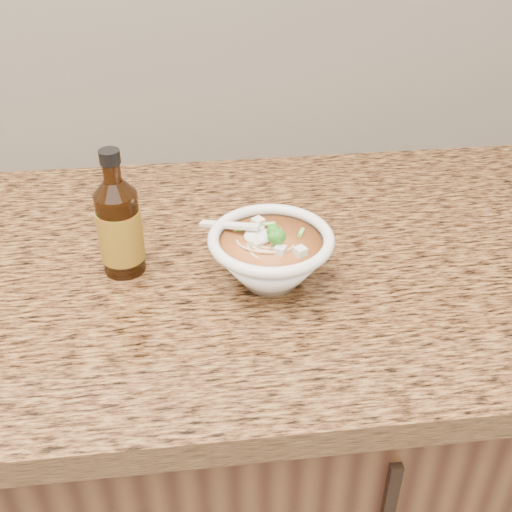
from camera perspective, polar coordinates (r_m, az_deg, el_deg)
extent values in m
cube|color=black|center=(1.30, -17.70, -18.20)|extent=(4.00, 0.65, 0.86)
cylinder|color=white|center=(0.88, 1.29, -2.04)|extent=(0.07, 0.07, 0.01)
torus|color=white|center=(0.84, 1.35, 1.54)|extent=(0.17, 0.17, 0.02)
torus|color=beige|center=(0.84, 2.13, 0.81)|extent=(0.08, 0.08, 0.00)
torus|color=beige|center=(0.83, 0.60, 0.48)|extent=(0.07, 0.07, 0.00)
torus|color=beige|center=(0.86, 0.81, 1.48)|extent=(0.11, 0.11, 0.00)
torus|color=beige|center=(0.86, 1.88, 1.40)|extent=(0.07, 0.07, 0.00)
torus|color=beige|center=(0.85, 2.03, 1.03)|extent=(0.08, 0.08, 0.00)
torus|color=beige|center=(0.85, 0.97, 0.68)|extent=(0.11, 0.11, 0.00)
cube|color=silver|center=(0.85, -0.47, 1.50)|extent=(0.02, 0.02, 0.01)
cube|color=silver|center=(0.85, 3.70, 1.44)|extent=(0.01, 0.01, 0.01)
cube|color=silver|center=(0.84, 2.13, 1.08)|extent=(0.02, 0.02, 0.01)
cube|color=silver|center=(0.85, -1.28, 1.88)|extent=(0.01, 0.01, 0.01)
cube|color=silver|center=(0.85, 0.01, 1.54)|extent=(0.02, 0.02, 0.01)
cube|color=silver|center=(0.87, 1.46, 2.41)|extent=(0.02, 0.02, 0.01)
cube|color=silver|center=(0.82, -0.30, 0.52)|extent=(0.02, 0.02, 0.01)
cube|color=silver|center=(0.85, 0.51, 1.75)|extent=(0.02, 0.02, 0.01)
ellipsoid|color=#196014|center=(0.83, 1.74, 1.84)|extent=(0.03, 0.03, 0.03)
cylinder|color=#71D451|center=(0.85, 3.31, 1.40)|extent=(0.01, 0.02, 0.01)
cylinder|color=#71D451|center=(0.83, 2.78, 0.75)|extent=(0.02, 0.01, 0.01)
cylinder|color=#71D451|center=(0.81, 1.27, -0.06)|extent=(0.02, 0.01, 0.01)
cylinder|color=#71D451|center=(0.81, 2.68, -0.03)|extent=(0.02, 0.01, 0.01)
ellipsoid|color=white|center=(0.85, 0.19, 1.76)|extent=(0.04, 0.04, 0.01)
cube|color=white|center=(0.87, -2.38, 2.76)|extent=(0.08, 0.06, 0.02)
cylinder|color=black|center=(0.89, -11.96, 2.03)|extent=(0.07, 0.07, 0.12)
cylinder|color=black|center=(0.85, -12.71, 7.31)|extent=(0.03, 0.03, 0.03)
cylinder|color=black|center=(0.84, -12.89, 8.60)|extent=(0.03, 0.03, 0.02)
cylinder|color=red|center=(0.89, -11.94, 1.90)|extent=(0.08, 0.08, 0.08)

